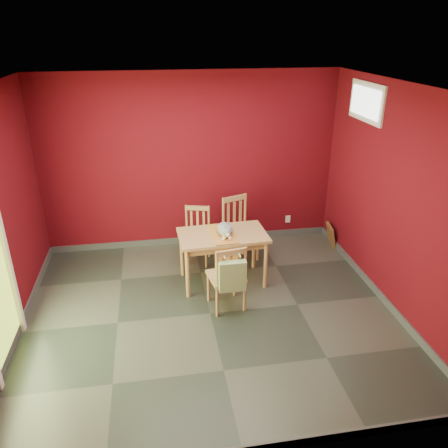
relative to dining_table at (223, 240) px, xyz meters
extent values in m
plane|color=#2D342D|center=(-0.28, -0.73, -0.64)|extent=(4.50, 4.50, 0.00)
plane|color=#550811|center=(-0.28, 1.27, 0.71)|extent=(4.50, 0.00, 4.50)
plane|color=#550811|center=(-0.28, -2.73, 0.71)|extent=(4.50, 0.00, 4.50)
plane|color=#550811|center=(1.97, -0.73, 0.71)|extent=(0.00, 4.00, 4.00)
plane|color=white|center=(-0.28, -0.73, 2.06)|extent=(4.50, 4.50, 0.00)
cube|color=#3F4244|center=(-0.28, 1.26, -0.59)|extent=(4.50, 0.02, 0.10)
cube|color=#3F4244|center=(-2.52, -0.73, -0.59)|extent=(0.03, 4.00, 0.10)
cube|color=#3F4244|center=(1.96, -0.73, -0.59)|extent=(0.03, 4.00, 0.10)
cube|color=white|center=(-2.49, -0.66, 0.43)|extent=(0.06, 0.08, 2.13)
cube|color=white|center=(1.95, 0.27, 1.71)|extent=(0.03, 0.90, 0.50)
cube|color=white|center=(1.93, 0.27, 1.71)|extent=(0.02, 0.76, 0.36)
cube|color=silver|center=(1.32, 1.26, -0.34)|extent=(0.08, 0.02, 0.12)
cube|color=#A97F4F|center=(0.00, 0.00, 0.07)|extent=(1.20, 0.74, 0.04)
cube|color=#A97F4F|center=(0.00, 0.00, 0.00)|extent=(1.08, 0.61, 0.10)
cylinder|color=#A97F4F|center=(-0.51, -0.31, -0.29)|extent=(0.05, 0.05, 0.69)
cylinder|color=#A97F4F|center=(-0.54, 0.26, -0.29)|extent=(0.05, 0.05, 0.69)
cylinder|color=#A97F4F|center=(0.54, -0.26, -0.29)|extent=(0.05, 0.05, 0.69)
cylinder|color=#A97F4F|center=(0.51, 0.31, -0.29)|extent=(0.05, 0.05, 0.69)
cube|color=#BE7630|center=(0.00, 0.00, 0.10)|extent=(0.34, 0.66, 0.01)
cube|color=#BE7630|center=(0.00, -0.33, -0.07)|extent=(0.31, 0.02, 0.32)
cube|color=#A97F4F|center=(-0.30, 0.61, -0.24)|extent=(0.48, 0.48, 0.04)
cylinder|color=#A97F4F|center=(-0.50, 0.50, -0.45)|extent=(0.03, 0.03, 0.38)
cylinder|color=#A97F4F|center=(-0.41, 0.82, -0.45)|extent=(0.03, 0.03, 0.38)
cylinder|color=#A97F4F|center=(-0.18, 0.41, -0.45)|extent=(0.03, 0.03, 0.38)
cylinder|color=#A97F4F|center=(-0.09, 0.73, -0.45)|extent=(0.03, 0.03, 0.38)
cylinder|color=#A97F4F|center=(-0.41, 0.82, -0.01)|extent=(0.03, 0.03, 0.42)
cylinder|color=#A97F4F|center=(-0.09, 0.73, -0.01)|extent=(0.03, 0.03, 0.42)
cube|color=#A97F4F|center=(-0.25, 0.78, 0.17)|extent=(0.35, 0.13, 0.07)
cube|color=#A97F4F|center=(-0.34, 0.80, -0.04)|extent=(0.04, 0.03, 0.33)
cube|color=#A97F4F|center=(-0.25, 0.78, -0.04)|extent=(0.04, 0.03, 0.33)
cube|color=#A97F4F|center=(-0.16, 0.75, -0.04)|extent=(0.04, 0.03, 0.33)
cube|color=#A97F4F|center=(0.38, 0.62, -0.18)|extent=(0.57, 0.57, 0.04)
cylinder|color=#A97F4F|center=(0.26, 0.38, -0.42)|extent=(0.04, 0.04, 0.43)
cylinder|color=#A97F4F|center=(0.13, 0.73, -0.42)|extent=(0.04, 0.04, 0.43)
cylinder|color=#A97F4F|center=(0.62, 0.50, -0.42)|extent=(0.04, 0.04, 0.43)
cylinder|color=#A97F4F|center=(0.49, 0.86, -0.42)|extent=(0.04, 0.04, 0.43)
cylinder|color=#A97F4F|center=(0.13, 0.73, 0.08)|extent=(0.04, 0.04, 0.48)
cylinder|color=#A97F4F|center=(0.49, 0.86, 0.08)|extent=(0.04, 0.04, 0.48)
cube|color=#A97F4F|center=(0.31, 0.80, 0.27)|extent=(0.39, 0.17, 0.07)
cube|color=#A97F4F|center=(0.21, 0.76, 0.03)|extent=(0.04, 0.03, 0.37)
cube|color=#A97F4F|center=(0.31, 0.80, 0.03)|extent=(0.04, 0.03, 0.37)
cube|color=#A97F4F|center=(0.41, 0.83, 0.03)|extent=(0.04, 0.03, 0.37)
cube|color=#A97F4F|center=(-0.06, -0.59, -0.21)|extent=(0.48, 0.48, 0.04)
cylinder|color=#A97F4F|center=(0.09, -0.38, -0.43)|extent=(0.04, 0.04, 0.41)
cylinder|color=#A97F4F|center=(0.15, -0.73, -0.43)|extent=(0.04, 0.04, 0.41)
cylinder|color=#A97F4F|center=(-0.26, -0.44, -0.43)|extent=(0.04, 0.04, 0.41)
cylinder|color=#A97F4F|center=(-0.20, -0.79, -0.43)|extent=(0.04, 0.04, 0.41)
cylinder|color=#A97F4F|center=(0.15, -0.73, 0.03)|extent=(0.04, 0.04, 0.45)
cylinder|color=#A97F4F|center=(-0.20, -0.79, 0.03)|extent=(0.04, 0.04, 0.45)
cube|color=#A97F4F|center=(-0.03, -0.76, 0.22)|extent=(0.38, 0.10, 0.07)
cube|color=#A97F4F|center=(0.07, -0.75, -0.01)|extent=(0.04, 0.03, 0.35)
cube|color=#A97F4F|center=(-0.03, -0.76, -0.01)|extent=(0.04, 0.03, 0.35)
cube|color=#A97F4F|center=(-0.12, -0.78, -0.01)|extent=(0.04, 0.03, 0.35)
cube|color=#87A368|center=(-0.03, -0.84, -0.06)|extent=(0.32, 0.10, 0.38)
cylinder|color=#87A368|center=(-0.12, -0.78, 0.20)|extent=(0.02, 0.16, 0.02)
cylinder|color=#87A368|center=(0.06, -0.78, 0.20)|extent=(0.02, 0.16, 0.02)
cube|color=brown|center=(1.91, 0.81, -0.47)|extent=(0.16, 0.36, 0.34)
cube|color=black|center=(1.91, 0.81, -0.47)|extent=(0.11, 0.25, 0.24)
camera|label=1|loc=(-0.86, -5.16, 2.62)|focal=35.00mm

